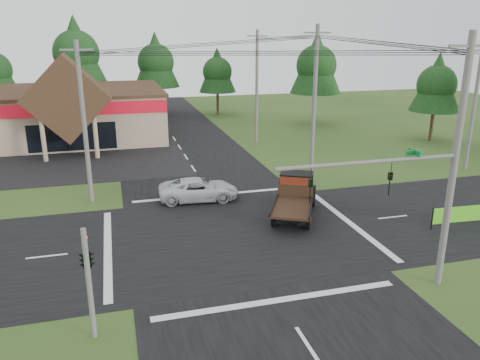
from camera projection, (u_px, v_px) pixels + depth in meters
name	position (u px, v px, depth m)	size (l,w,h in m)	color
ground	(236.00, 235.00, 26.32)	(120.00, 120.00, 0.00)	#294A1A
road_ns	(236.00, 235.00, 26.32)	(12.00, 120.00, 0.02)	black
road_ew	(236.00, 235.00, 26.32)	(120.00, 12.00, 0.02)	black
parking_apron	(23.00, 165.00, 40.26)	(28.00, 14.00, 0.02)	black
cvs_building	(18.00, 114.00, 48.72)	(30.40, 18.20, 9.19)	tan
traffic_signal_mast	(416.00, 194.00, 19.56)	(8.12, 0.24, 7.00)	#595651
traffic_signal_corner	(86.00, 249.00, 16.64)	(0.53, 2.48, 4.40)	#595651
utility_pole_nr	(454.00, 164.00, 19.62)	(2.00, 0.30, 11.00)	#595651
utility_pole_nw	(84.00, 122.00, 30.04)	(2.00, 0.30, 10.50)	#595651
utility_pole_ne	(314.00, 105.00, 33.93)	(2.00, 0.30, 11.50)	#595651
utility_pole_far	(474.00, 106.00, 37.66)	(2.00, 0.30, 10.20)	#595651
utility_pole_n	(257.00, 87.00, 46.85)	(2.00, 0.30, 11.20)	#595651
tree_row_c	(76.00, 51.00, 58.88)	(7.28, 7.28, 13.13)	#332316
tree_row_d	(156.00, 60.00, 62.73)	(6.16, 6.16, 11.11)	#332316
tree_row_e	(217.00, 70.00, 63.32)	(5.04, 5.04, 9.09)	#332316
tree_side_ne	(316.00, 63.00, 56.24)	(6.16, 6.16, 11.11)	#332316
tree_side_e_near	(437.00, 83.00, 47.63)	(5.04, 5.04, 9.09)	#332316
antique_flatbed_truck	(294.00, 197.00, 28.63)	(2.30, 6.03, 2.52)	#621C0E
roadside_banner	(462.00, 216.00, 27.24)	(3.93, 0.12, 1.34)	#4EBD19
white_pickup	(199.00, 189.00, 31.71)	(2.47, 5.36, 1.49)	silver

